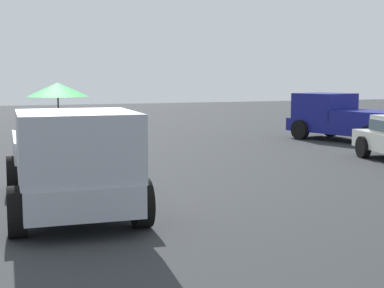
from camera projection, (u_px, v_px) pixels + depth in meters
name	position (u px, v px, depth m)	size (l,w,h in m)	color
ground_plane	(70.00, 208.00, 10.79)	(80.00, 80.00, 0.00)	#2D3033
pickup_truck_main	(71.00, 160.00, 10.26)	(5.14, 2.45, 2.34)	black
pickup_truck_red	(345.00, 118.00, 21.94)	(5.12, 3.24, 1.80)	black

